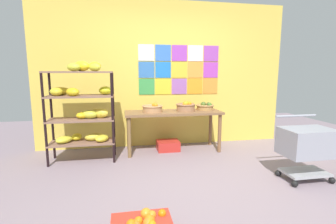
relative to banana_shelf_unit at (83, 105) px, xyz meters
The scene contains 9 objects.
ground 1.99m from the banana_shelf_unit, 40.34° to the right, with size 9.57×9.57×0.00m, color gray.
back_wall_with_art 1.58m from the banana_shelf_unit, 25.46° to the left, with size 4.62×0.07×2.63m.
banana_shelf_unit is the anchor object (origin of this frame).
display_table 1.48m from the banana_shelf_unit, ahead, with size 1.65×0.57×0.70m.
fruit_basket_back_right 1.68m from the banana_shelf_unit, ahead, with size 0.34×0.34×0.17m.
fruit_basket_right 1.12m from the banana_shelf_unit, 12.12° to the left, with size 0.35×0.35×0.16m.
fruit_basket_back_left 2.07m from the banana_shelf_unit, ahead, with size 0.32×0.32×0.14m.
produce_crate_under_table 1.59m from the banana_shelf_unit, 10.93° to the left, with size 0.39×0.31×0.17m, color red.
shopping_cart 3.14m from the banana_shelf_unit, 23.81° to the right, with size 0.62×0.47×0.80m.
Camera 1 is at (-0.77, -2.71, 1.35)m, focal length 26.27 mm.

